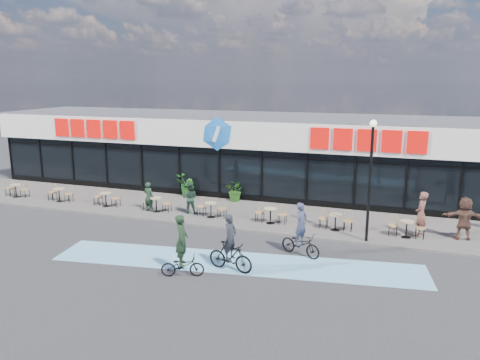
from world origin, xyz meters
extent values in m
plane|color=#28282B|center=(0.00, 0.00, 0.00)|extent=(120.00, 120.00, 0.00)
cube|color=#554F4C|center=(0.00, 4.50, 0.05)|extent=(44.00, 5.00, 0.10)
cube|color=#65A1C0|center=(4.00, -1.50, 0.01)|extent=(14.17, 4.13, 0.01)
cube|color=black|center=(0.00, 10.00, 1.50)|extent=(30.00, 6.00, 3.00)
cube|color=silver|center=(0.00, 9.85, 3.75)|extent=(30.60, 6.30, 1.50)
cube|color=#47474C|center=(0.00, 10.00, 4.55)|extent=(30.60, 6.30, 0.10)
cube|color=#0D2F99|center=(0.00, 6.96, 3.05)|extent=(30.60, 0.08, 0.18)
cube|color=black|center=(0.00, 6.97, 2.65)|extent=(30.00, 0.06, 0.08)
cube|color=black|center=(0.00, 6.98, 0.20)|extent=(30.00, 0.10, 0.40)
cube|color=red|center=(-8.00, 6.70, 3.80)|extent=(5.63, 0.18, 1.10)
cube|color=red|center=(8.00, 6.70, 3.80)|extent=(5.63, 0.18, 1.10)
ellipsoid|color=blue|center=(0.00, 6.70, 3.80)|extent=(1.90, 0.24, 1.90)
cylinder|color=black|center=(-15.00, 6.97, 1.50)|extent=(0.10, 0.10, 3.00)
cylinder|color=black|center=(-12.50, 6.97, 1.50)|extent=(0.10, 0.10, 3.00)
cylinder|color=black|center=(-10.00, 6.97, 1.50)|extent=(0.10, 0.10, 3.00)
cylinder|color=black|center=(-7.50, 6.97, 1.50)|extent=(0.10, 0.10, 3.00)
cylinder|color=black|center=(-5.00, 6.97, 1.50)|extent=(0.10, 0.10, 3.00)
cylinder|color=black|center=(-2.50, 6.97, 1.50)|extent=(0.10, 0.10, 3.00)
cylinder|color=black|center=(0.00, 6.97, 1.50)|extent=(0.10, 0.10, 3.00)
cylinder|color=black|center=(2.50, 6.97, 1.50)|extent=(0.10, 0.10, 3.00)
cylinder|color=black|center=(5.00, 6.97, 1.50)|extent=(0.10, 0.10, 3.00)
cylinder|color=black|center=(7.50, 6.97, 1.50)|extent=(0.10, 0.10, 3.00)
cylinder|color=black|center=(10.00, 6.97, 1.50)|extent=(0.10, 0.10, 3.00)
cylinder|color=black|center=(12.50, 6.97, 1.50)|extent=(0.10, 0.10, 3.00)
cylinder|color=black|center=(8.50, 2.30, 2.53)|extent=(0.12, 0.12, 4.85)
sphere|color=#FFF2CC|center=(8.50, 2.30, 5.05)|extent=(0.28, 0.28, 0.28)
cylinder|color=tan|center=(-11.12, 3.30, 0.82)|extent=(0.60, 0.60, 0.04)
cylinder|color=black|center=(-11.12, 3.30, 0.47)|extent=(0.06, 0.06, 0.70)
cylinder|color=black|center=(-11.12, 3.30, 0.11)|extent=(0.40, 0.40, 0.02)
cylinder|color=tan|center=(-8.09, 3.30, 0.82)|extent=(0.60, 0.60, 0.04)
cylinder|color=black|center=(-8.09, 3.30, 0.47)|extent=(0.06, 0.06, 0.70)
cylinder|color=black|center=(-8.09, 3.30, 0.11)|extent=(0.40, 0.40, 0.02)
cylinder|color=tan|center=(-5.06, 3.30, 0.82)|extent=(0.60, 0.60, 0.04)
cylinder|color=black|center=(-5.06, 3.30, 0.47)|extent=(0.06, 0.06, 0.70)
cylinder|color=black|center=(-5.06, 3.30, 0.11)|extent=(0.40, 0.40, 0.02)
cylinder|color=tan|center=(-2.03, 3.30, 0.82)|extent=(0.60, 0.60, 0.04)
cylinder|color=black|center=(-2.03, 3.30, 0.47)|extent=(0.06, 0.06, 0.70)
cylinder|color=black|center=(-2.03, 3.30, 0.11)|extent=(0.40, 0.40, 0.02)
cylinder|color=tan|center=(1.00, 3.30, 0.82)|extent=(0.60, 0.60, 0.04)
cylinder|color=black|center=(1.00, 3.30, 0.47)|extent=(0.06, 0.06, 0.70)
cylinder|color=black|center=(1.00, 3.30, 0.11)|extent=(0.40, 0.40, 0.02)
cylinder|color=tan|center=(4.03, 3.30, 0.82)|extent=(0.60, 0.60, 0.04)
cylinder|color=black|center=(4.03, 3.30, 0.47)|extent=(0.06, 0.06, 0.70)
cylinder|color=black|center=(4.03, 3.30, 0.11)|extent=(0.40, 0.40, 0.02)
cylinder|color=tan|center=(7.05, 3.30, 0.82)|extent=(0.60, 0.60, 0.04)
cylinder|color=black|center=(7.05, 3.30, 0.47)|extent=(0.06, 0.06, 0.70)
cylinder|color=black|center=(7.05, 3.30, 0.11)|extent=(0.40, 0.40, 0.02)
cylinder|color=tan|center=(10.08, 3.30, 0.82)|extent=(0.60, 0.60, 0.04)
cylinder|color=black|center=(10.08, 3.30, 0.47)|extent=(0.06, 0.06, 0.70)
cylinder|color=black|center=(10.08, 3.30, 0.11)|extent=(0.40, 0.40, 0.02)
imported|color=#194E16|center=(-1.93, 6.70, 0.74)|extent=(1.49, 1.52, 1.28)
imported|color=#225C1A|center=(-1.73, 6.53, 0.63)|extent=(0.73, 0.74, 1.05)
imported|color=#214C15|center=(1.12, 6.61, 0.69)|extent=(1.22, 1.11, 1.18)
imported|color=black|center=(-2.44, 3.27, 0.87)|extent=(0.60, 0.44, 1.53)
imported|color=#1A2F22|center=(-0.27, 3.59, 0.90)|extent=(0.89, 0.76, 1.60)
imported|color=brown|center=(10.64, 3.74, 1.08)|extent=(0.65, 0.82, 1.97)
imported|color=brown|center=(12.36, 3.83, 1.03)|extent=(1.78, 0.76, 1.86)
imported|color=black|center=(4.07, -2.27, 0.54)|extent=(1.86, 0.84, 1.08)
imported|color=black|center=(4.07, -2.27, 1.29)|extent=(0.51, 0.67, 1.67)
imported|color=black|center=(6.16, 0.02, 0.47)|extent=(1.89, 1.30, 0.94)
imported|color=#30344A|center=(6.16, 0.02, 1.30)|extent=(0.62, 0.73, 1.69)
imported|color=black|center=(2.65, -3.28, 0.40)|extent=(1.60, 1.02, 0.80)
imported|color=black|center=(2.65, -3.28, 1.35)|extent=(0.63, 0.77, 1.81)
camera|label=1|loc=(9.57, -17.13, 6.88)|focal=35.00mm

